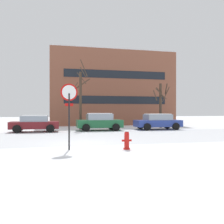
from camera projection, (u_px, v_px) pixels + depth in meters
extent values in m
plane|color=white|center=(81.00, 143.00, 13.70)|extent=(120.00, 120.00, 0.00)
cube|color=silver|center=(75.00, 137.00, 16.95)|extent=(80.00, 8.70, 0.00)
cylinder|color=black|center=(69.00, 122.00, 11.40)|extent=(0.07, 0.09, 2.49)
cylinder|color=red|center=(69.00, 92.00, 11.40)|extent=(0.75, 0.13, 0.76)
cylinder|color=white|center=(69.00, 92.00, 11.39)|extent=(0.62, 0.11, 0.62)
cube|color=red|center=(69.00, 105.00, 11.40)|extent=(0.36, 0.07, 0.12)
cylinder|color=white|center=(69.00, 91.00, 11.41)|extent=(0.42, 0.08, 0.42)
cylinder|color=red|center=(127.00, 149.00, 11.60)|extent=(0.30, 0.30, 0.06)
cylinder|color=red|center=(127.00, 141.00, 11.59)|extent=(0.22, 0.22, 0.62)
sphere|color=red|center=(127.00, 133.00, 11.59)|extent=(0.21, 0.21, 0.21)
cylinder|color=red|center=(123.00, 141.00, 11.56)|extent=(0.12, 0.09, 0.09)
cylinder|color=red|center=(130.00, 140.00, 11.63)|extent=(0.12, 0.09, 0.09)
sphere|color=white|center=(127.00, 132.00, 11.59)|extent=(0.15, 0.15, 0.15)
cube|color=maroon|center=(35.00, 125.00, 21.11)|extent=(3.87, 1.86, 0.57)
cube|color=#8C99A8|center=(35.00, 119.00, 21.10)|extent=(2.14, 1.69, 0.45)
cube|color=white|center=(35.00, 116.00, 21.10)|extent=(1.95, 1.56, 0.06)
cylinder|color=black|center=(51.00, 127.00, 22.28)|extent=(0.64, 0.23, 0.64)
cylinder|color=black|center=(50.00, 129.00, 20.48)|extent=(0.64, 0.23, 0.64)
cylinder|color=black|center=(20.00, 127.00, 21.73)|extent=(0.64, 0.23, 0.64)
cylinder|color=black|center=(17.00, 129.00, 19.93)|extent=(0.64, 0.23, 0.64)
cube|color=#1E6038|center=(99.00, 124.00, 22.60)|extent=(3.94, 1.82, 0.65)
cube|color=#8C99A8|center=(99.00, 117.00, 22.59)|extent=(2.17, 1.66, 0.53)
cube|color=white|center=(99.00, 113.00, 22.59)|extent=(1.98, 1.53, 0.06)
cylinder|color=black|center=(111.00, 126.00, 23.76)|extent=(0.64, 0.23, 0.64)
cylinder|color=black|center=(116.00, 127.00, 22.00)|extent=(0.64, 0.23, 0.64)
cylinder|color=black|center=(84.00, 126.00, 23.20)|extent=(0.64, 0.23, 0.64)
cylinder|color=black|center=(86.00, 128.00, 21.44)|extent=(0.64, 0.23, 0.64)
cube|color=#283D93|center=(158.00, 123.00, 23.76)|extent=(4.19, 1.87, 0.60)
cube|color=#8C99A8|center=(158.00, 117.00, 23.76)|extent=(2.31, 1.70, 0.52)
cube|color=white|center=(158.00, 114.00, 23.76)|extent=(2.10, 1.57, 0.06)
cylinder|color=black|center=(167.00, 125.00, 24.96)|extent=(0.64, 0.23, 0.64)
cylinder|color=black|center=(176.00, 126.00, 23.16)|extent=(0.64, 0.23, 0.64)
cylinder|color=black|center=(140.00, 126.00, 24.37)|extent=(0.64, 0.23, 0.64)
cylinder|color=black|center=(147.00, 127.00, 22.56)|extent=(0.64, 0.23, 0.64)
cylinder|color=#423326|center=(80.00, 101.00, 24.20)|extent=(0.24, 0.24, 5.35)
cylinder|color=#423326|center=(74.00, 88.00, 24.43)|extent=(0.82, 1.14, 1.16)
cylinder|color=#423326|center=(82.00, 78.00, 23.79)|extent=(0.91, 0.20, 1.04)
cylinder|color=#423326|center=(81.00, 85.00, 25.06)|extent=(1.80, 0.35, 1.30)
cylinder|color=#423326|center=(83.00, 72.00, 23.94)|extent=(0.70, 0.54, 0.93)
cylinder|color=#423326|center=(84.00, 68.00, 23.91)|extent=(0.79, 0.67, 1.48)
cylinder|color=#423326|center=(161.00, 106.00, 26.25)|extent=(0.27, 0.27, 4.47)
cylinder|color=#423326|center=(166.00, 89.00, 26.21)|extent=(0.45, 1.19, 1.02)
cylinder|color=#423326|center=(155.00, 95.00, 26.17)|extent=(0.23, 1.20, 1.13)
cylinder|color=#423326|center=(166.00, 95.00, 26.46)|extent=(0.25, 1.29, 1.44)
cylinder|color=#423326|center=(160.00, 93.00, 25.88)|extent=(0.77, 0.53, 1.13)
cylinder|color=#423326|center=(161.00, 94.00, 25.71)|extent=(1.07, 0.43, 1.09)
cube|color=brown|center=(107.00, 91.00, 35.22)|extent=(15.09, 10.63, 8.90)
cube|color=white|center=(107.00, 57.00, 35.20)|extent=(14.79, 10.41, 0.10)
cube|color=black|center=(117.00, 100.00, 30.04)|extent=(12.08, 0.04, 0.90)
cube|color=black|center=(117.00, 74.00, 30.03)|extent=(12.08, 0.04, 0.90)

